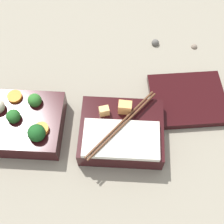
# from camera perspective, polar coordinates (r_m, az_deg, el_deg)

# --- Properties ---
(ground_plane) EXTENTS (3.00, 3.00, 0.00)m
(ground_plane) POSITION_cam_1_polar(r_m,az_deg,el_deg) (0.75, -7.05, -3.45)
(ground_plane) COLOR gray
(bento_tray_vegetable) EXTENTS (0.19, 0.16, 0.08)m
(bento_tray_vegetable) POSITION_cam_1_polar(r_m,az_deg,el_deg) (0.75, -16.29, -2.15)
(bento_tray_vegetable) COLOR black
(bento_tray_vegetable) RESTS_ON ground_plane
(bento_tray_rice) EXTENTS (0.19, 0.18, 0.08)m
(bento_tray_rice) POSITION_cam_1_polar(r_m,az_deg,el_deg) (0.71, 1.72, -3.76)
(bento_tray_rice) COLOR black
(bento_tray_rice) RESTS_ON ground_plane
(bento_lid) EXTENTS (0.20, 0.17, 0.02)m
(bento_lid) POSITION_cam_1_polar(r_m,az_deg,el_deg) (0.80, 13.65, 2.25)
(bento_lid) COLOR black
(bento_lid) RESTS_ON ground_plane
(pebble_1) EXTENTS (0.02, 0.02, 0.02)m
(pebble_1) POSITION_cam_1_polar(r_m,az_deg,el_deg) (0.90, 7.92, 12.42)
(pebble_1) COLOR #595651
(pebble_1) RESTS_ON ground_plane
(pebble_2) EXTENTS (0.02, 0.02, 0.02)m
(pebble_2) POSITION_cam_1_polar(r_m,az_deg,el_deg) (0.92, 14.84, 11.57)
(pebble_2) COLOR #7A6B5B
(pebble_2) RESTS_ON ground_plane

